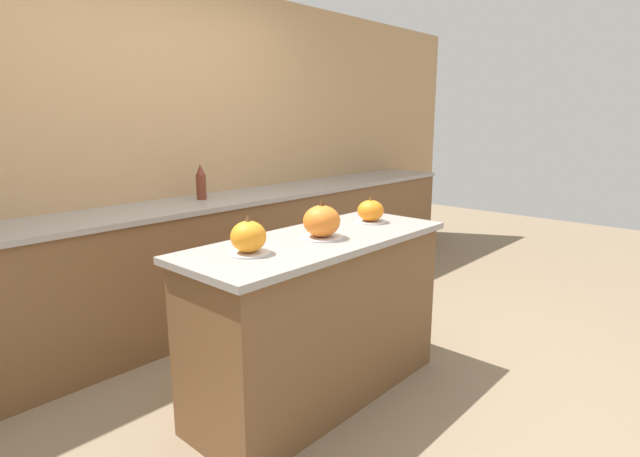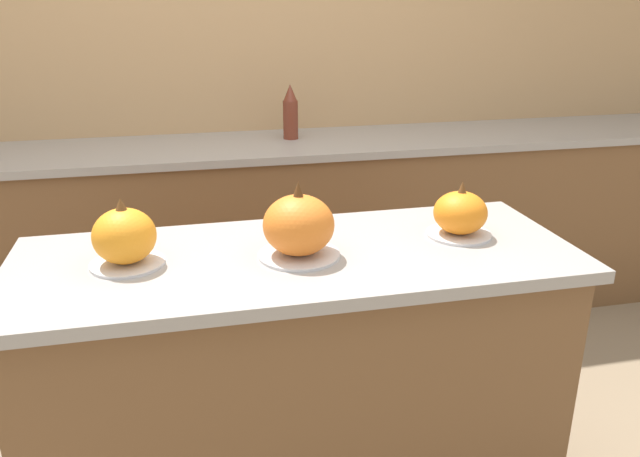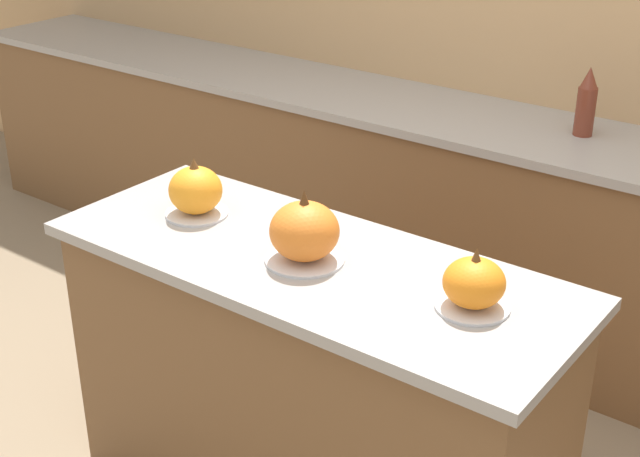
{
  "view_description": "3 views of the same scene",
  "coord_description": "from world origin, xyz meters",
  "px_view_note": "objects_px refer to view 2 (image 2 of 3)",
  "views": [
    {
      "loc": [
        -1.87,
        -1.7,
        1.52
      ],
      "look_at": [
        0.01,
        -0.0,
        0.95
      ],
      "focal_mm": 28.0,
      "sensor_mm": 36.0,
      "label": 1
    },
    {
      "loc": [
        -0.29,
        -1.56,
        1.56
      ],
      "look_at": [
        0.07,
        0.01,
        0.97
      ],
      "focal_mm": 35.0,
      "sensor_mm": 36.0,
      "label": 2
    },
    {
      "loc": [
        1.34,
        -1.74,
        2.04
      ],
      "look_at": [
        0.01,
        0.04,
        0.98
      ],
      "focal_mm": 50.0,
      "sensor_mm": 36.0,
      "label": 3
    }
  ],
  "objects_px": {
    "pumpkin_cake_center": "(299,227)",
    "pumpkin_cake_right": "(460,214)",
    "pumpkin_cake_left": "(125,238)",
    "bottle_tall": "(290,113)"
  },
  "relations": [
    {
      "from": "pumpkin_cake_left",
      "to": "pumpkin_cake_right",
      "type": "distance_m",
      "value": 0.94
    },
    {
      "from": "pumpkin_cake_left",
      "to": "bottle_tall",
      "type": "height_order",
      "value": "bottle_tall"
    },
    {
      "from": "pumpkin_cake_left",
      "to": "pumpkin_cake_center",
      "type": "height_order",
      "value": "pumpkin_cake_center"
    },
    {
      "from": "pumpkin_cake_center",
      "to": "pumpkin_cake_right",
      "type": "distance_m",
      "value": 0.49
    },
    {
      "from": "pumpkin_cake_right",
      "to": "bottle_tall",
      "type": "xyz_separation_m",
      "value": [
        -0.26,
        1.34,
        0.08
      ]
    },
    {
      "from": "pumpkin_cake_left",
      "to": "pumpkin_cake_center",
      "type": "bearing_deg",
      "value": -5.44
    },
    {
      "from": "pumpkin_cake_left",
      "to": "bottle_tall",
      "type": "bearing_deg",
      "value": 63.11
    },
    {
      "from": "bottle_tall",
      "to": "pumpkin_cake_center",
      "type": "bearing_deg",
      "value": -99.48
    },
    {
      "from": "pumpkin_cake_left",
      "to": "pumpkin_cake_center",
      "type": "distance_m",
      "value": 0.45
    },
    {
      "from": "pumpkin_cake_center",
      "to": "pumpkin_cake_right",
      "type": "height_order",
      "value": "pumpkin_cake_center"
    }
  ]
}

